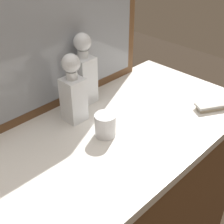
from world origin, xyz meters
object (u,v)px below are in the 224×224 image
object	(u,v)px
silver_brush_right	(214,106)
crystal_decanter_rear	(73,95)
crystal_tumbler_center	(105,126)
crystal_decanter_far_left	(84,75)

from	to	relation	value
silver_brush_right	crystal_decanter_rear	bearing A→B (deg)	142.22
crystal_tumbler_center	silver_brush_right	xyz separation A→B (m)	(0.42, -0.18, -0.02)
crystal_decanter_rear	crystal_tumbler_center	size ratio (longest dim) A/B	3.16
crystal_decanter_far_left	crystal_decanter_rear	xyz separation A→B (m)	(-0.12, -0.07, -0.01)
silver_brush_right	crystal_tumbler_center	bearing A→B (deg)	156.52
crystal_decanter_rear	silver_brush_right	distance (m)	0.56
crystal_decanter_far_left	crystal_tumbler_center	distance (m)	0.26
crystal_decanter_far_left	crystal_tumbler_center	world-z (taller)	crystal_decanter_far_left
crystal_decanter_rear	crystal_tumbler_center	distance (m)	0.17
crystal_tumbler_center	silver_brush_right	distance (m)	0.46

